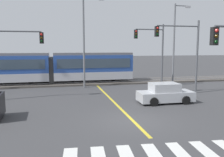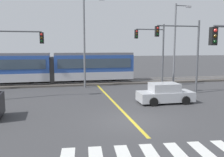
{
  "view_description": "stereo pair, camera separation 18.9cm",
  "coord_description": "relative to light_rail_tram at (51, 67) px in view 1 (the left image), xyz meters",
  "views": [
    {
      "loc": [
        -4.11,
        -12.64,
        4.22
      ],
      "look_at": [
        0.27,
        6.73,
        1.6
      ],
      "focal_mm": 38.0,
      "sensor_mm": 36.0,
      "label": 1
    },
    {
      "loc": [
        -3.92,
        -12.68,
        4.22
      ],
      "look_at": [
        0.27,
        6.73,
        1.6
      ],
      "focal_mm": 38.0,
      "sensor_mm": 36.0,
      "label": 2
    }
  ],
  "objects": [
    {
      "name": "lane_centre_line",
      "position": [
        4.91,
        -9.83,
        -2.05
      ],
      "size": [
        0.2,
        15.68,
        0.01
      ],
      "primitive_type": "cube",
      "color": "gold",
      "rests_on": "ground"
    },
    {
      "name": "track_bed",
      "position": [
        4.91,
        0.01,
        -1.96
      ],
      "size": [
        120.0,
        4.0,
        0.18
      ],
      "primitive_type": "cube",
      "color": "#4C4742",
      "rests_on": "ground"
    },
    {
      "name": "traffic_light_far_right",
      "position": [
        10.61,
        -4.1,
        2.22
      ],
      "size": [
        3.25,
        0.38,
        6.62
      ],
      "color": "#515459",
      "rests_on": "ground"
    },
    {
      "name": "rail_far",
      "position": [
        4.91,
        0.73,
        -1.82
      ],
      "size": [
        120.0,
        0.08,
        0.1
      ],
      "primitive_type": "cube",
      "color": "#939399",
      "rests_on": "track_bed"
    },
    {
      "name": "rail_near",
      "position": [
        4.91,
        -0.71,
        -1.82
      ],
      "size": [
        120.0,
        0.08,
        0.1
      ],
      "primitive_type": "cube",
      "color": "#939399",
      "rests_on": "track_bed"
    },
    {
      "name": "traffic_light_mid_right",
      "position": [
        11.81,
        -8.14,
        2.29
      ],
      "size": [
        4.25,
        0.38,
        6.61
      ],
      "color": "#515459",
      "rests_on": "ground"
    },
    {
      "name": "traffic_light_mid_left",
      "position": [
        -3.0,
        -7.52,
        1.88
      ],
      "size": [
        4.25,
        0.38,
        5.86
      ],
      "color": "#515459",
      "rests_on": "ground"
    },
    {
      "name": "crosswalk_stripe_5",
      "position": [
        6.56,
        -19.83,
        -2.04
      ],
      "size": [
        0.82,
        2.84,
        0.01
      ],
      "primitive_type": "cube",
      "rotation": [
        0.0,
        0.0,
        -0.09
      ],
      "color": "silver",
      "rests_on": "ground"
    },
    {
      "name": "ground_plane",
      "position": [
        4.91,
        -14.96,
        -2.05
      ],
      "size": [
        200.0,
        200.0,
        0.0
      ],
      "primitive_type": "plane",
      "color": "#3D3D3F"
    },
    {
      "name": "street_lamp_centre",
      "position": [
        3.6,
        -2.84,
        3.26
      ],
      "size": [
        2.23,
        0.28,
        9.42
      ],
      "color": "slate",
      "rests_on": "ground"
    },
    {
      "name": "crosswalk_stripe_4",
      "position": [
        5.46,
        -19.73,
        -2.04
      ],
      "size": [
        0.82,
        2.84,
        0.01
      ],
      "primitive_type": "cube",
      "rotation": [
        0.0,
        0.0,
        -0.09
      ],
      "color": "silver",
      "rests_on": "ground"
    },
    {
      "name": "sedan_crossing",
      "position": [
        8.7,
        -11.13,
        -1.35
      ],
      "size": [
        4.22,
        1.97,
        1.52
      ],
      "color": "#B7BABF",
      "rests_on": "ground"
    },
    {
      "name": "light_rail_tram",
      "position": [
        0.0,
        0.0,
        0.0
      ],
      "size": [
        18.5,
        2.64,
        3.43
      ],
      "color": "#B7BAC1",
      "rests_on": "track_bed"
    },
    {
      "name": "street_lamp_east",
      "position": [
        13.64,
        -2.96,
        2.99
      ],
      "size": [
        1.92,
        0.28,
        8.98
      ],
      "color": "slate",
      "rests_on": "ground"
    }
  ]
}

